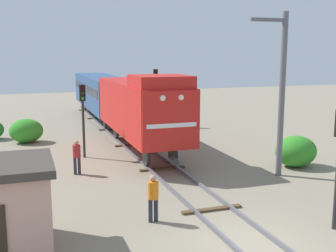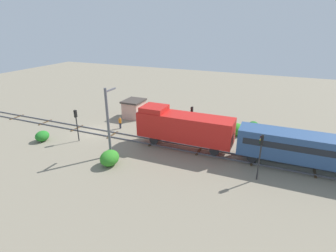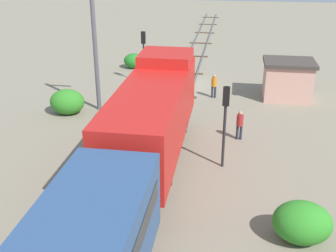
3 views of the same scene
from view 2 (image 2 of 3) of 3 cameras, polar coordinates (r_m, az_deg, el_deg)
name	(u,v)px [view 2 (image 2 of 3)]	position (r m, az deg, el deg)	size (l,w,h in m)	color
ground_plane	(94,132)	(37.24, -15.76, -1.19)	(107.48, 107.48, 0.00)	gray
railway_track	(94,131)	(37.22, -15.78, -1.08)	(2.40, 71.65, 0.16)	#595960
locomotive	(183,126)	(30.19, 3.32, -0.06)	(2.90, 11.60, 4.60)	red
passenger_car_leading	(312,148)	(29.08, 28.93, -4.27)	(2.84, 14.00, 3.66)	#2D4C7A
traffic_signal_near	(76,120)	(33.94, -19.36, 1.29)	(0.32, 0.34, 4.06)	#262628
traffic_signal_mid	(192,116)	(33.21, 5.17, 2.10)	(0.32, 0.34, 4.12)	#262628
traffic_signal_far	(261,150)	(25.27, 19.52, -4.85)	(0.32, 0.34, 4.57)	#262628
worker_near_track	(120,122)	(37.17, -10.40, 0.89)	(0.38, 0.38, 1.70)	#262B38
worker_by_signal	(170,124)	(35.62, 0.43, 0.34)	(0.38, 0.38, 1.70)	#262B38
catenary_mast	(108,121)	(28.59, -12.87, 1.01)	(1.94, 0.28, 7.72)	#595960
relay_hut	(134,108)	(41.46, -7.41, 3.82)	(3.50, 2.90, 2.74)	#D19E8C
bush_near	(236,129)	(35.69, 14.68, -0.71)	(2.17, 1.78, 1.58)	#308926
bush_mid	(42,136)	(36.41, -25.70, -1.99)	(1.81, 1.48, 1.31)	#247A26
bush_far	(253,126)	(37.75, 18.04, -0.05)	(1.84, 1.50, 1.34)	#246C26
bush_back	(110,158)	(27.99, -12.60, -6.82)	(2.24, 1.83, 1.63)	#318726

